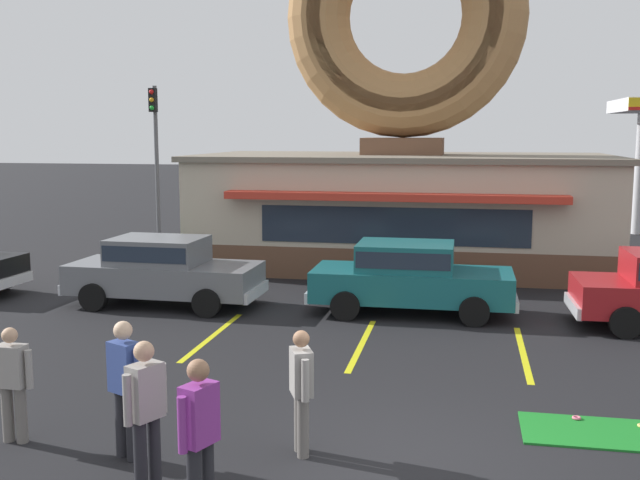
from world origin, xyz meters
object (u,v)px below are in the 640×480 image
(pedestrian_clipboard_woman, at_px, (146,408))
(car_grey, at_px, (162,269))
(pedestrian_blue_sweater_man, at_px, (200,432))
(car_teal, at_px, (410,275))
(traffic_light_pole, at_px, (155,140))
(pedestrian_beanie_man, at_px, (12,380))
(pedestrian_hooded_kid, at_px, (301,387))
(trash_bin, at_px, (159,260))
(pedestrian_leather_jacket_man, at_px, (125,382))

(pedestrian_clipboard_woman, bearing_deg, car_grey, 111.72)
(pedestrian_blue_sweater_man, relative_size, pedestrian_clipboard_woman, 1.01)
(car_teal, xyz_separation_m, traffic_light_pole, (-10.71, 11.07, 2.84))
(car_grey, relative_size, pedestrian_clipboard_woman, 2.62)
(car_teal, bearing_deg, pedestrian_blue_sweater_man, -98.60)
(car_grey, xyz_separation_m, pedestrian_beanie_man, (1.19, -7.76, -0.03))
(pedestrian_clipboard_woman, relative_size, pedestrian_beanie_man, 1.13)
(pedestrian_hooded_kid, bearing_deg, pedestrian_clipboard_woman, -139.17)
(car_teal, height_order, pedestrian_clipboard_woman, pedestrian_clipboard_woman)
(pedestrian_hooded_kid, relative_size, trash_bin, 1.65)
(car_teal, xyz_separation_m, pedestrian_clipboard_woman, (-2.27, -8.98, 0.11))
(pedestrian_clipboard_woman, xyz_separation_m, pedestrian_beanie_man, (-2.28, 0.94, -0.13))
(pedestrian_clipboard_woman, bearing_deg, pedestrian_beanie_man, 157.60)
(pedestrian_blue_sweater_man, height_order, pedestrian_clipboard_woman, pedestrian_blue_sweater_man)
(pedestrian_hooded_kid, height_order, traffic_light_pole, traffic_light_pole)
(car_teal, distance_m, pedestrian_blue_sweater_man, 9.63)
(pedestrian_leather_jacket_man, bearing_deg, car_grey, 109.77)
(pedestrian_leather_jacket_man, relative_size, pedestrian_beanie_man, 1.14)
(pedestrian_leather_jacket_man, bearing_deg, pedestrian_hooded_kid, 14.44)
(car_teal, height_order, pedestrian_hooded_kid, pedestrian_hooded_kid)
(car_grey, xyz_separation_m, traffic_light_pole, (-4.98, 11.35, 2.84))
(traffic_light_pole, bearing_deg, trash_bin, -66.60)
(car_teal, height_order, pedestrian_leather_jacket_man, pedestrian_leather_jacket_man)
(pedestrian_clipboard_woman, distance_m, traffic_light_pole, 21.92)
(car_teal, relative_size, pedestrian_beanie_man, 2.96)
(pedestrian_clipboard_woman, height_order, traffic_light_pole, traffic_light_pole)
(car_teal, height_order, pedestrian_blue_sweater_man, pedestrian_blue_sweater_man)
(traffic_light_pole, bearing_deg, car_grey, -66.32)
(pedestrian_leather_jacket_man, height_order, traffic_light_pole, traffic_light_pole)
(car_grey, bearing_deg, pedestrian_beanie_man, -81.30)
(car_teal, bearing_deg, traffic_light_pole, 134.07)
(car_grey, xyz_separation_m, pedestrian_clipboard_woman, (3.46, -8.69, 0.11))
(trash_bin, relative_size, traffic_light_pole, 0.17)
(car_grey, distance_m, pedestrian_leather_jacket_man, 8.44)
(pedestrian_leather_jacket_man, bearing_deg, pedestrian_blue_sweater_man, -42.00)
(pedestrian_beanie_man, bearing_deg, traffic_light_pole, 107.88)
(pedestrian_leather_jacket_man, xyz_separation_m, pedestrian_beanie_man, (-1.67, 0.19, -0.14))
(pedestrian_blue_sweater_man, xyz_separation_m, traffic_light_pole, (-9.27, 20.59, 2.72))
(pedestrian_beanie_man, xyz_separation_m, trash_bin, (-2.62, 10.90, -0.35))
(pedestrian_leather_jacket_man, distance_m, traffic_light_pole, 21.00)
(pedestrian_beanie_man, bearing_deg, pedestrian_hooded_kid, 5.37)
(pedestrian_hooded_kid, distance_m, traffic_light_pole, 21.41)
(car_grey, height_order, trash_bin, car_grey)
(pedestrian_hooded_kid, relative_size, pedestrian_beanie_man, 1.04)
(pedestrian_blue_sweater_man, bearing_deg, trash_bin, 114.80)
(pedestrian_beanie_man, height_order, traffic_light_pole, traffic_light_pole)
(pedestrian_beanie_man, relative_size, traffic_light_pole, 0.27)
(pedestrian_hooded_kid, bearing_deg, traffic_light_pole, 117.92)
(car_teal, xyz_separation_m, pedestrian_beanie_man, (-4.55, -8.04, -0.03))
(trash_bin, bearing_deg, pedestrian_beanie_man, -76.51)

